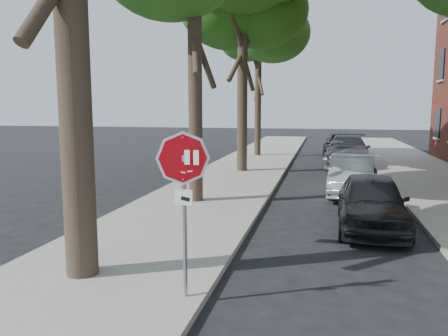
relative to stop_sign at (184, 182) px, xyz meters
The scene contains 11 objects.
ground 2.07m from the stop_sign, ahead, with size 120.00×120.00×0.00m, color black.
sidewalk_left 12.31m from the stop_sign, 98.51° to the left, with size 4.00×55.00×0.12m, color gray.
sidewalk_right 13.89m from the stop_sign, 60.88° to the left, with size 4.00×55.00×0.12m, color gray.
curb_left 12.17m from the stop_sign, 88.81° to the left, with size 0.12×55.00×0.13m, color #9E9384.
curb_right 13.03m from the stop_sign, 68.86° to the left, with size 0.12×55.00×0.13m, color #9E9384.
stop_sign is the anchor object (origin of this frame).
tree_far 21.88m from the stop_sign, 95.46° to the left, with size 5.29×4.91×9.33m.
car_a 6.31m from the stop_sign, 57.76° to the left, with size 1.66×4.12×1.40m, color black.
car_b 10.25m from the stop_sign, 72.52° to the left, with size 1.47×4.22×1.39m, color #B2B6BA.
car_c 17.91m from the stop_sign, 79.36° to the left, with size 2.28×5.60×1.63m, color #4D4C51.
car_d 23.47m from the stop_sign, 81.91° to the left, with size 2.34×5.07×1.41m, color black.
Camera 1 is at (1.35, -6.27, 3.07)m, focal length 35.00 mm.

